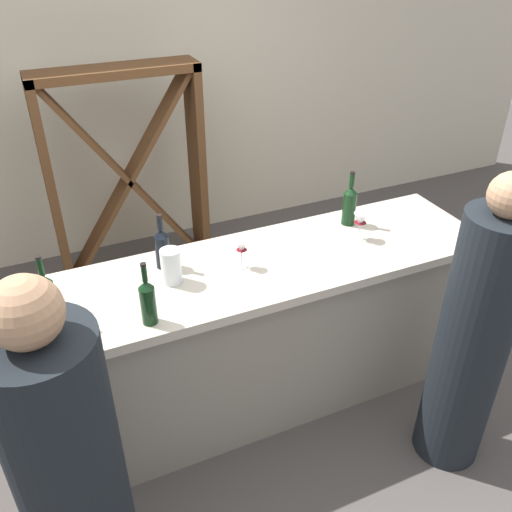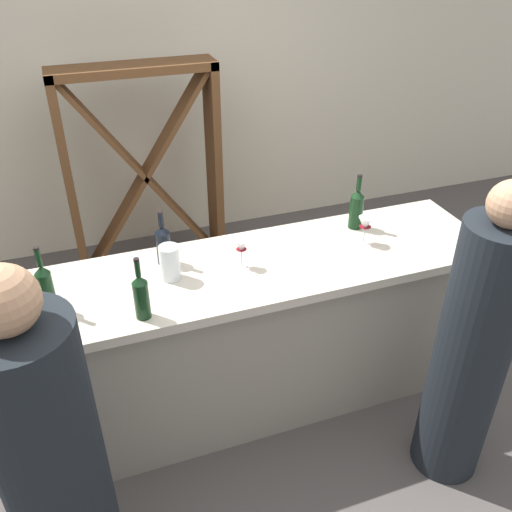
# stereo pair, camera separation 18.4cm
# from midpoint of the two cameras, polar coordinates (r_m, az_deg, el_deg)

# --- Properties ---
(ground_plane) EXTENTS (12.00, 12.00, 0.00)m
(ground_plane) POSITION_cam_midpoint_polar(r_m,az_deg,el_deg) (3.41, -1.60, -14.49)
(ground_plane) COLOR #4C4744
(back_wall) EXTENTS (8.00, 0.10, 2.80)m
(back_wall) POSITION_cam_midpoint_polar(r_m,az_deg,el_deg) (4.59, -13.09, 17.79)
(back_wall) COLOR beige
(back_wall) RESTS_ON ground
(bar_counter) EXTENTS (2.55, 0.68, 0.96)m
(bar_counter) POSITION_cam_midpoint_polar(r_m,az_deg,el_deg) (3.08, -1.73, -8.32)
(bar_counter) COLOR gray
(bar_counter) RESTS_ON ground
(wine_rack) EXTENTS (1.14, 0.28, 1.61)m
(wine_rack) POSITION_cam_midpoint_polar(r_m,az_deg,el_deg) (4.21, -14.41, 7.73)
(wine_rack) COLOR brown
(wine_rack) RESTS_ON ground
(wine_bottle_leftmost_clear_pale) EXTENTS (0.07, 0.07, 0.30)m
(wine_bottle_leftmost_clear_pale) POSITION_cam_midpoint_polar(r_m,az_deg,el_deg) (2.40, -26.36, -7.84)
(wine_bottle_leftmost_clear_pale) COLOR #B7C6B2
(wine_bottle_leftmost_clear_pale) RESTS_ON bar_counter
(wine_bottle_second_left_olive_green) EXTENTS (0.08, 0.08, 0.29)m
(wine_bottle_second_left_olive_green) POSITION_cam_midpoint_polar(r_m,az_deg,el_deg) (2.44, -24.71, -6.77)
(wine_bottle_second_left_olive_green) COLOR #193D1E
(wine_bottle_second_left_olive_green) RESTS_ON bar_counter
(wine_bottle_center_dark_green) EXTENTS (0.07, 0.07, 0.33)m
(wine_bottle_center_dark_green) POSITION_cam_midpoint_polar(r_m,az_deg,el_deg) (2.55, -22.78, -3.98)
(wine_bottle_center_dark_green) COLOR black
(wine_bottle_center_dark_green) RESTS_ON bar_counter
(wine_bottle_second_right_dark_green) EXTENTS (0.07, 0.07, 0.30)m
(wine_bottle_second_right_dark_green) POSITION_cam_midpoint_polar(r_m,az_deg,el_deg) (2.41, -13.35, -4.59)
(wine_bottle_second_right_dark_green) COLOR black
(wine_bottle_second_right_dark_green) RESTS_ON bar_counter
(wine_bottle_rightmost_near_black) EXTENTS (0.07, 0.07, 0.29)m
(wine_bottle_rightmost_near_black) POSITION_cam_midpoint_polar(r_m,az_deg,el_deg) (2.77, -11.61, 0.85)
(wine_bottle_rightmost_near_black) COLOR black
(wine_bottle_rightmost_near_black) RESTS_ON bar_counter
(wine_bottle_far_right_dark_green) EXTENTS (0.08, 0.08, 0.32)m
(wine_bottle_far_right_dark_green) POSITION_cam_midpoint_polar(r_m,az_deg,el_deg) (3.14, 8.04, 5.30)
(wine_bottle_far_right_dark_green) COLOR black
(wine_bottle_far_right_dark_green) RESTS_ON bar_counter
(wine_glass_near_left) EXTENTS (0.08, 0.08, 0.15)m
(wine_glass_near_left) POSITION_cam_midpoint_polar(r_m,az_deg,el_deg) (3.00, 9.06, 3.57)
(wine_glass_near_left) COLOR white
(wine_glass_near_left) RESTS_ON bar_counter
(wine_glass_near_center) EXTENTS (0.06, 0.06, 0.15)m
(wine_glass_near_center) POSITION_cam_midpoint_polar(r_m,az_deg,el_deg) (2.72, -3.44, 0.72)
(wine_glass_near_center) COLOR white
(wine_glass_near_center) RESTS_ON bar_counter
(wine_glass_near_right) EXTENTS (0.07, 0.07, 0.16)m
(wine_glass_near_right) POSITION_cam_midpoint_polar(r_m,az_deg,el_deg) (2.66, -25.43, -3.22)
(wine_glass_near_right) COLOR white
(wine_glass_near_right) RESTS_ON bar_counter
(water_pitcher) EXTENTS (0.10, 0.10, 0.18)m
(water_pitcher) POSITION_cam_midpoint_polar(r_m,az_deg,el_deg) (2.66, -10.78, -1.10)
(water_pitcher) COLOR silver
(water_pitcher) RESTS_ON bar_counter
(person_left_guest) EXTENTS (0.41, 0.41, 1.61)m
(person_left_guest) POSITION_cam_midpoint_polar(r_m,az_deg,el_deg) (2.80, 19.81, -8.35)
(person_left_guest) COLOR black
(person_left_guest) RESTS_ON ground
(person_center_guest) EXTENTS (0.48, 0.48, 1.63)m
(person_center_guest) POSITION_cam_midpoint_polar(r_m,az_deg,el_deg) (2.25, -20.93, -21.11)
(person_center_guest) COLOR black
(person_center_guest) RESTS_ON ground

